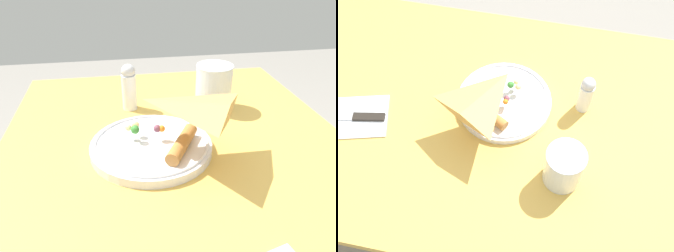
# 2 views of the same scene
# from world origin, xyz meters

# --- Properties ---
(plate_pizza) EXTENTS (0.22, 0.22, 0.05)m
(plate_pizza) POSITION_xyz_m (-0.16, -0.05, 0.74)
(plate_pizza) COLOR white
(plate_pizza) RESTS_ON dining_table
(milk_glass) EXTENTS (0.08, 0.08, 0.10)m
(milk_glass) POSITION_xyz_m (-0.32, 0.11, 0.77)
(milk_glass) COLOR white
(milk_glass) RESTS_ON dining_table
(salt_shaker) EXTENTS (0.03, 0.03, 0.10)m
(salt_shaker) POSITION_xyz_m (-0.34, -0.08, 0.78)
(salt_shaker) COLOR white
(salt_shaker) RESTS_ON dining_table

